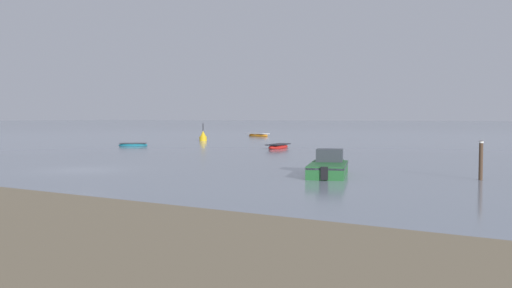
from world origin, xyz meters
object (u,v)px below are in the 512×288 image
Objects in this scene: rowboat_moored_2 at (133,145)px; rowboat_moored_4 at (258,135)px; mooring_post_near at (481,161)px; rowboat_moored_1 at (278,147)px; channel_buoy at (203,137)px; motorboat_moored_2 at (329,169)px.

rowboat_moored_4 is (-2.92, 29.75, 0.05)m from rowboat_moored_2.
rowboat_moored_4 is 2.16× the size of mooring_post_near.
channel_buoy reaches higher than rowboat_moored_1.
channel_buoy is 1.15× the size of mooring_post_near.
motorboat_moored_2 is at bearing -170.27° from mooring_post_near.
rowboat_moored_4 is 16.51m from channel_buoy.
motorboat_moored_2 reaches higher than rowboat_moored_2.
rowboat_moored_4 is at bearing 96.24° from channel_buoy.
mooring_post_near is at bearing 43.10° from rowboat_moored_1.
rowboat_moored_1 reaches higher than rowboat_moored_2.
rowboat_moored_1 is 1.29× the size of rowboat_moored_2.
mooring_post_near is (6.99, 1.20, 0.57)m from motorboat_moored_2.
rowboat_moored_4 is at bearing 15.65° from motorboat_moored_2.
rowboat_moored_1 is 31.09m from rowboat_moored_4.
rowboat_moored_4 is (-30.13, 44.48, -0.11)m from motorboat_moored_2.
rowboat_moored_1 is 0.86× the size of rowboat_moored_4.
motorboat_moored_2 is 2.62× the size of mooring_post_near.
rowboat_moored_1 is at bearing -31.45° from channel_buoy.
rowboat_moored_2 is 1.25× the size of channel_buoy.
rowboat_moored_4 is at bearing 130.62° from mooring_post_near.
rowboat_moored_4 is at bearing 59.40° from rowboat_moored_2.
channel_buoy is at bearing -127.12° from rowboat_moored_1.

